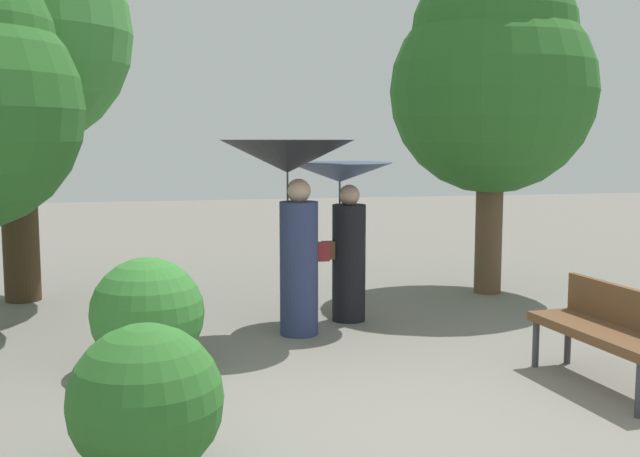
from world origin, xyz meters
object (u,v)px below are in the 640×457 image
(person_left, at_px, (291,186))
(person_right, at_px, (343,207))
(park_bench, at_px, (610,327))
(tree_mid_left, at_px, (10,10))
(tree_near_right, at_px, (493,74))

(person_left, height_order, person_right, person_left)
(park_bench, xyz_separation_m, tree_mid_left, (-5.34, 4.60, 3.09))
(person_right, bearing_deg, person_left, 118.66)
(person_left, relative_size, person_right, 1.14)
(park_bench, distance_m, tree_near_right, 4.56)
(tree_near_right, bearing_deg, person_right, -153.35)
(park_bench, bearing_deg, tree_mid_left, -136.69)
(park_bench, distance_m, tree_mid_left, 7.69)
(person_left, bearing_deg, person_right, -61.34)
(person_right, xyz_separation_m, tree_mid_left, (-3.72, 1.90, 2.31))
(person_right, relative_size, park_bench, 1.16)
(park_bench, height_order, tree_near_right, tree_near_right)
(person_right, height_order, tree_mid_left, tree_mid_left)
(park_bench, bearing_deg, person_right, -155.11)
(person_left, relative_size, tree_near_right, 0.46)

